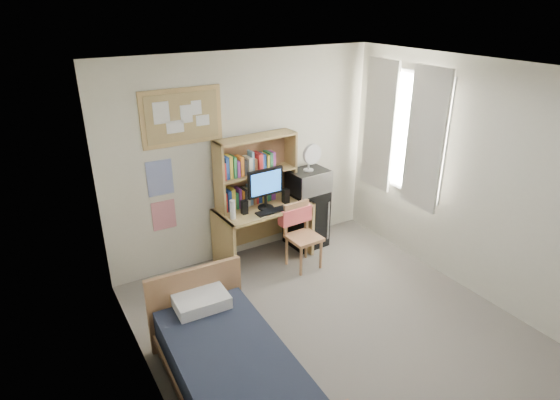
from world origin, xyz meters
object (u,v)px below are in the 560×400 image
desk (264,233)px  desk_chair (304,237)px  bed (235,379)px  monitor (265,189)px  mini_fridge (306,217)px  desk_fan (309,158)px  speaker_right (286,196)px  microwave (308,181)px  speaker_left (244,207)px  bulletin_board (182,117)px

desk → desk_chair: 0.55m
bed → monitor: 2.45m
mini_fridge → monitor: bearing=-173.9°
mini_fridge → desk_fan: 0.85m
bed → speaker_right: 2.60m
bed → microwave: microwave is taller
desk → monitor: (0.00, -0.06, 0.63)m
monitor → mini_fridge: bearing=6.6°
microwave → desk_fan: (0.00, 0.00, 0.31)m
mini_fridge → monitor: size_ratio=1.55×
monitor → speaker_right: monitor is taller
desk_chair → speaker_left: (-0.63, 0.35, 0.42)m
bulletin_board → desk: bearing=-19.5°
bed → microwave: (2.05, 2.00, 0.69)m
bulletin_board → desk_fan: bulletin_board is taller
desk → bed: 2.38m
bed → desk_fan: (2.05, 2.00, 1.00)m
bulletin_board → desk_fan: 1.71m
bulletin_board → bed: bearing=-102.5°
mini_fridge → microwave: (0.00, -0.02, 0.54)m
speaker_left → speaker_right: bearing=-0.0°
microwave → mini_fridge: bearing=90.0°
desk → bed: size_ratio=0.66×
mini_fridge → microwave: bearing=-90.0°
desk → bed: (-1.35, -1.96, -0.12)m
speaker_right → microwave: 0.41m
microwave → desk_fan: size_ratio=1.51×
bulletin_board → speaker_left: size_ratio=5.48×
speaker_right → desk_fan: size_ratio=0.56×
mini_fridge → microwave: microwave is taller
desk_chair → bed: desk_chair is taller
desk → microwave: (0.70, 0.04, 0.56)m
microwave → speaker_left: bearing=-177.1°
speaker_right → desk_fan: desk_fan is taller
microwave → desk_chair: bearing=-131.1°
bulletin_board → desk_chair: bulletin_board is taller
bulletin_board → monitor: bulletin_board is taller
monitor → speaker_right: 0.34m
desk_chair → microwave: bearing=49.5°
speaker_left → microwave: (0.99, 0.11, 0.11)m
desk_chair → monitor: bearing=129.0°
desk → bed: bearing=-127.6°
bulletin_board → mini_fridge: 2.18m
speaker_right → desk_fan: (0.39, 0.08, 0.41)m
desk_chair → desk_fan: desk_fan is taller
mini_fridge → speaker_right: size_ratio=4.29×
speaker_right → microwave: (0.39, 0.08, 0.10)m
monitor → speaker_right: (0.30, 0.02, -0.16)m
bulletin_board → speaker_left: bulletin_board is taller
desk_chair → mini_fridge: desk_chair is taller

